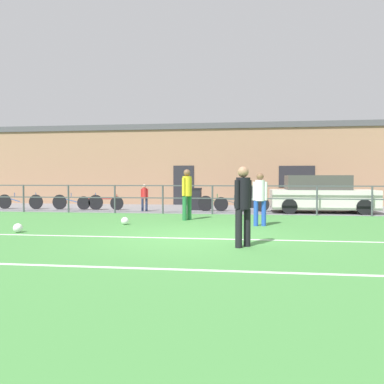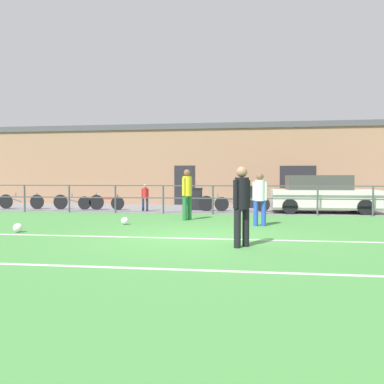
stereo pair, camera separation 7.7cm
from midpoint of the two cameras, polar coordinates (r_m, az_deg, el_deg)
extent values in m
cube|color=#478C42|center=(9.19, 0.27, -6.96)|extent=(60.00, 44.00, 0.04)
cube|color=white|center=(9.06, 0.16, -6.95)|extent=(36.00, 0.11, 0.00)
cube|color=white|center=(6.08, -3.80, -11.43)|extent=(36.00, 0.11, 0.00)
cube|color=slate|center=(17.59, 3.93, -2.55)|extent=(48.00, 5.00, 0.02)
cylinder|color=#474C51|center=(17.61, -23.65, -0.87)|extent=(0.07, 0.07, 1.15)
cylinder|color=#474C51|center=(16.65, -17.77, -0.96)|extent=(0.07, 0.07, 1.15)
cylinder|color=#474C51|center=(15.89, -11.25, -1.04)|extent=(0.07, 0.07, 1.15)
cylinder|color=#474C51|center=(15.35, -4.18, -1.11)|extent=(0.07, 0.07, 1.15)
cylinder|color=#474C51|center=(15.07, 3.28, -1.17)|extent=(0.07, 0.07, 1.15)
cylinder|color=#474C51|center=(15.04, 10.90, -1.21)|extent=(0.07, 0.07, 1.15)
cylinder|color=#474C51|center=(15.28, 18.41, -1.22)|extent=(0.07, 0.07, 1.15)
cylinder|color=#474C51|center=(15.77, 25.58, -1.22)|extent=(0.07, 0.07, 1.15)
cube|color=#474C51|center=(15.04, 3.28, 0.94)|extent=(36.00, 0.04, 0.04)
cube|color=#474C51|center=(15.06, 3.28, -0.95)|extent=(36.00, 0.04, 0.04)
cube|color=#A37A5B|center=(21.24, 4.62, 3.64)|extent=(28.00, 2.40, 4.02)
cube|color=#232328|center=(20.22, -1.01, 1.00)|extent=(1.10, 0.04, 2.10)
cube|color=#232328|center=(20.17, 15.65, 2.25)|extent=(1.80, 0.04, 1.10)
cube|color=#4C4C51|center=(21.41, 4.64, 9.44)|extent=(28.00, 2.56, 0.30)
cylinder|color=black|center=(7.87, 7.08, -5.45)|extent=(0.14, 0.14, 0.79)
cylinder|color=black|center=(8.04, 8.33, -5.30)|extent=(0.14, 0.14, 0.79)
cylinder|color=black|center=(7.89, 7.74, -0.19)|extent=(0.29, 0.29, 0.65)
sphere|color=#A37556|center=(7.89, 7.75, 2.98)|extent=(0.22, 0.22, 0.22)
cylinder|color=black|center=(7.77, 6.83, -0.35)|extent=(0.10, 0.10, 0.58)
cylinder|color=black|center=(8.02, 8.62, -0.28)|extent=(0.10, 0.10, 0.58)
cylinder|color=#237038|center=(12.87, -0.93, -2.45)|extent=(0.15, 0.15, 0.82)
cylinder|color=#237038|center=(13.07, -0.21, -2.39)|extent=(0.15, 0.15, 0.82)
cylinder|color=gold|center=(12.93, -0.57, 0.88)|extent=(0.30, 0.30, 0.68)
sphere|color=brown|center=(12.93, -0.57, 2.89)|extent=(0.23, 0.23, 0.23)
cylinder|color=gold|center=(12.79, -1.09, 0.79)|extent=(0.11, 0.11, 0.60)
cylinder|color=gold|center=(13.07, -0.06, 0.82)|extent=(0.11, 0.11, 0.60)
cylinder|color=blue|center=(11.56, 10.86, -3.17)|extent=(0.14, 0.14, 0.75)
cylinder|color=blue|center=(11.52, 9.71, -3.18)|extent=(0.14, 0.14, 0.75)
cylinder|color=white|center=(11.50, 10.31, 0.23)|extent=(0.28, 0.28, 0.62)
sphere|color=brown|center=(11.49, 10.32, 2.30)|extent=(0.21, 0.21, 0.21)
cylinder|color=white|center=(11.53, 11.13, 0.14)|extent=(0.10, 0.10, 0.55)
cylinder|color=white|center=(11.47, 9.48, 0.14)|extent=(0.10, 0.10, 0.55)
sphere|color=white|center=(11.03, -24.43, -4.90)|extent=(0.24, 0.24, 0.24)
sphere|color=white|center=(11.90, -9.84, -4.27)|extent=(0.23, 0.23, 0.23)
cylinder|color=#232D4C|center=(16.37, -6.60, -1.92)|extent=(0.10, 0.10, 0.54)
cylinder|color=#232D4C|center=(16.36, -7.20, -1.92)|extent=(0.10, 0.10, 0.54)
cylinder|color=red|center=(16.34, -6.91, -0.18)|extent=(0.20, 0.20, 0.45)
sphere|color=beige|center=(16.33, -6.91, 0.87)|extent=(0.15, 0.15, 0.15)
cylinder|color=red|center=(16.35, -6.48, -0.22)|extent=(0.07, 0.07, 0.40)
cylinder|color=red|center=(16.33, -7.33, -0.23)|extent=(0.07, 0.07, 0.40)
cube|color=silver|center=(16.47, 19.11, -1.02)|extent=(4.13, 1.70, 0.77)
cube|color=#43413E|center=(16.41, 18.43, 1.35)|extent=(2.48, 1.42, 0.59)
cylinder|color=black|center=(15.47, 14.58, -2.09)|extent=(0.60, 0.18, 0.60)
cylinder|color=black|center=(16.04, 24.60, -2.07)|extent=(0.60, 0.18, 0.60)
cylinder|color=black|center=(17.08, 13.94, -1.70)|extent=(0.60, 0.18, 0.60)
cylinder|color=black|center=(17.60, 23.07, -1.70)|extent=(0.60, 0.18, 0.60)
cylinder|color=black|center=(16.26, 4.60, -1.82)|extent=(0.61, 0.04, 0.61)
cylinder|color=black|center=(16.25, 10.66, -1.85)|extent=(0.61, 0.04, 0.61)
cube|color=#4C5156|center=(16.22, 7.63, -1.14)|extent=(1.34, 0.04, 0.04)
cube|color=#4C5156|center=(16.23, 6.11, -1.48)|extent=(0.84, 0.03, 0.22)
cylinder|color=#4C5156|center=(16.22, 6.57, -0.78)|extent=(0.03, 0.03, 0.20)
cylinder|color=#4C5156|center=(16.23, 10.66, -0.91)|extent=(0.03, 0.03, 0.28)
cylinder|color=black|center=(18.18, -18.96, -1.42)|extent=(0.67, 0.04, 0.67)
cylinder|color=black|center=(17.48, -13.97, -1.51)|extent=(0.67, 0.04, 0.67)
cube|color=#234C99|center=(17.80, -16.52, -0.77)|extent=(1.33, 0.04, 0.04)
cube|color=#234C99|center=(17.99, -17.75, -1.10)|extent=(0.83, 0.03, 0.24)
cylinder|color=#234C99|center=(17.92, -17.39, -0.44)|extent=(0.03, 0.03, 0.20)
cylinder|color=#234C99|center=(17.46, -13.98, -0.57)|extent=(0.03, 0.03, 0.28)
cylinder|color=black|center=(19.53, -25.97, -1.29)|extent=(0.66, 0.04, 0.66)
cylinder|color=black|center=(18.72, -22.07, -1.37)|extent=(0.66, 0.04, 0.66)
cube|color=#234C99|center=(19.10, -24.07, -0.69)|extent=(1.20, 0.04, 0.04)
cube|color=#234C99|center=(19.31, -25.03, -0.99)|extent=(0.75, 0.03, 0.24)
cylinder|color=#234C99|center=(19.24, -24.76, -0.38)|extent=(0.03, 0.03, 0.20)
cylinder|color=#234C99|center=(18.71, -22.08, -0.50)|extent=(0.03, 0.03, 0.28)
cylinder|color=black|center=(16.31, 2.29, -1.72)|extent=(0.66, 0.04, 0.66)
cylinder|color=black|center=(16.23, 7.66, -1.75)|extent=(0.66, 0.04, 0.66)
cube|color=#1E6633|center=(16.24, 4.97, -0.98)|extent=(1.19, 0.04, 0.04)
cube|color=#1E6633|center=(16.27, 3.63, -1.35)|extent=(0.74, 0.03, 0.24)
cylinder|color=#1E6633|center=(16.25, 4.03, -0.63)|extent=(0.03, 0.03, 0.20)
cylinder|color=#1E6633|center=(16.21, 7.67, -0.75)|extent=(0.03, 0.03, 0.28)
cylinder|color=black|center=(17.70, -15.66, -1.59)|extent=(0.60, 0.04, 0.60)
cylinder|color=black|center=(17.14, -10.95, -1.66)|extent=(0.60, 0.04, 0.60)
cube|color=maroon|center=(17.39, -13.35, -0.98)|extent=(1.20, 0.04, 0.04)
cube|color=maroon|center=(17.54, -14.52, -1.29)|extent=(0.75, 0.03, 0.22)
cylinder|color=maroon|center=(17.49, -14.17, -0.65)|extent=(0.03, 0.03, 0.20)
cylinder|color=maroon|center=(17.13, -10.96, -0.78)|extent=(0.03, 0.03, 0.28)
cube|color=black|center=(18.32, 9.14, -0.85)|extent=(0.53, 0.44, 0.96)
cube|color=black|center=(18.30, 9.15, 0.78)|extent=(0.56, 0.47, 0.08)
cube|color=black|center=(16.89, 0.71, -1.18)|extent=(0.52, 0.43, 0.90)
cube|color=black|center=(16.87, 0.71, 0.48)|extent=(0.55, 0.47, 0.08)
camera|label=1|loc=(0.04, -89.82, 0.01)|focal=35.65mm
camera|label=2|loc=(0.04, 90.18, -0.01)|focal=35.65mm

